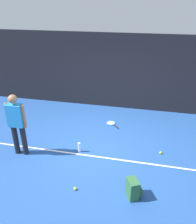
% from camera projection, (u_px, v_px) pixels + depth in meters
% --- Properties ---
extents(ground_plane, '(12.00, 12.00, 0.00)m').
position_uv_depth(ground_plane, '(95.00, 151.00, 6.28)').
color(ground_plane, '#234C93').
extents(back_fence, '(10.00, 0.10, 2.75)m').
position_uv_depth(back_fence, '(113.00, 72.00, 8.29)').
color(back_fence, black).
rests_on(back_fence, ground).
extents(court_line, '(9.00, 0.05, 0.00)m').
position_uv_depth(court_line, '(93.00, 156.00, 6.06)').
color(court_line, white).
rests_on(court_line, ground).
extents(tennis_player, '(0.53, 0.23, 1.70)m').
position_uv_depth(tennis_player, '(17.00, 122.00, 5.76)').
color(tennis_player, black).
rests_on(tennis_player, ground).
extents(tennis_racket, '(0.56, 0.56, 0.03)m').
position_uv_depth(tennis_racket, '(111.00, 123.00, 7.64)').
color(tennis_racket, black).
rests_on(tennis_racket, ground).
extents(backpack, '(0.37, 0.36, 0.44)m').
position_uv_depth(backpack, '(133.00, 189.00, 4.74)').
color(backpack, '#2D6038').
rests_on(backpack, ground).
extents(tennis_ball_near_player, '(0.07, 0.07, 0.07)m').
position_uv_depth(tennis_ball_near_player, '(75.00, 189.00, 4.97)').
color(tennis_ball_near_player, '#CCE033').
rests_on(tennis_ball_near_player, ground).
extents(tennis_ball_by_fence, '(0.07, 0.07, 0.07)m').
position_uv_depth(tennis_ball_by_fence, '(161.00, 153.00, 6.14)').
color(tennis_ball_by_fence, '#CCE033').
rests_on(tennis_ball_by_fence, ground).
extents(water_bottle, '(0.07, 0.07, 0.28)m').
position_uv_depth(water_bottle, '(79.00, 147.00, 6.18)').
color(water_bottle, white).
rests_on(water_bottle, ground).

